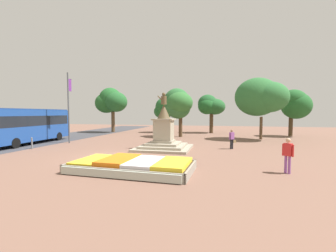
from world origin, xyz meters
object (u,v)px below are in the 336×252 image
object	(u,v)px
statue_monument	(164,137)
pedestrian_with_handbag	(232,138)
city_bus	(27,124)
flower_planter	(132,166)
pedestrian_near_planter	(288,153)
kerb_bollard_mid_b	(32,143)
banner_pole	(69,106)

from	to	relation	value
statue_monument	pedestrian_with_handbag	xyz separation A→B (m)	(5.58, 1.30, -0.10)
statue_monument	city_bus	size ratio (longest dim) A/B	0.49
statue_monument	flower_planter	bearing A→B (deg)	-88.57
flower_planter	pedestrian_with_handbag	world-z (taller)	pedestrian_with_handbag
pedestrian_near_planter	kerb_bollard_mid_b	size ratio (longest dim) A/B	1.82
statue_monument	pedestrian_near_planter	bearing A→B (deg)	-37.26
statue_monument	banner_pole	world-z (taller)	banner_pole
flower_planter	city_bus	bearing A→B (deg)	152.41
statue_monument	pedestrian_near_planter	size ratio (longest dim) A/B	2.65
statue_monument	kerb_bollard_mid_b	distance (m)	11.17
banner_pole	kerb_bollard_mid_b	world-z (taller)	banner_pole
city_bus	pedestrian_near_planter	size ratio (longest dim) A/B	5.46
city_bus	pedestrian_near_planter	distance (m)	22.59
pedestrian_near_planter	pedestrian_with_handbag	bearing A→B (deg)	107.73
banner_pole	city_bus	size ratio (longest dim) A/B	0.73
pedestrian_with_handbag	city_bus	bearing A→B (deg)	-176.04
flower_planter	banner_pole	xyz separation A→B (m)	(-10.45, 8.90, 3.42)
banner_pole	pedestrian_near_planter	size ratio (longest dim) A/B	3.96
pedestrian_near_planter	kerb_bollard_mid_b	xyz separation A→B (m)	(-18.80, 3.54, -0.53)
city_bus	pedestrian_with_handbag	bearing A→B (deg)	3.96
pedestrian_with_handbag	flower_planter	bearing A→B (deg)	-121.90
statue_monument	kerb_bollard_mid_b	world-z (taller)	statue_monument
statue_monument	pedestrian_with_handbag	world-z (taller)	statue_monument
banner_pole	kerb_bollard_mid_b	bearing A→B (deg)	-98.62
city_bus	kerb_bollard_mid_b	bearing A→B (deg)	-39.50
flower_planter	city_bus	size ratio (longest dim) A/B	0.67
flower_planter	banner_pole	distance (m)	14.15
pedestrian_with_handbag	pedestrian_near_planter	world-z (taller)	pedestrian_near_planter
flower_planter	pedestrian_with_handbag	size ratio (longest dim) A/B	3.93
pedestrian_with_handbag	pedestrian_near_planter	distance (m)	7.69
city_bus	pedestrian_near_planter	world-z (taller)	city_bus
pedestrian_near_planter	kerb_bollard_mid_b	bearing A→B (deg)	169.33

